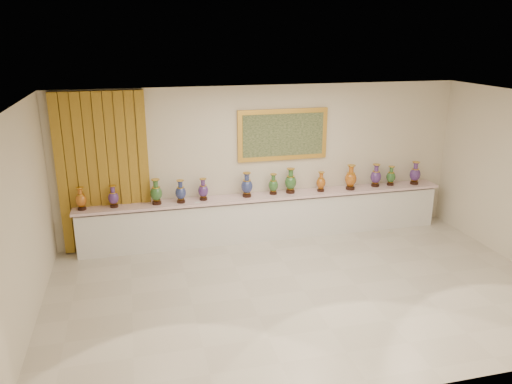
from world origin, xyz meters
TOP-DOWN VIEW (x-y plane):
  - ground at (0.00, 0.00)m, footprint 8.00×8.00m
  - room at (-2.49, 2.44)m, footprint 8.00×8.00m
  - counter at (0.00, 2.27)m, footprint 7.28×0.48m
  - vase_0 at (-3.45, 2.24)m, footprint 0.24×0.24m
  - vase_1 at (-2.89, 2.25)m, footprint 0.19×0.19m
  - vase_2 at (-2.13, 2.23)m, footprint 0.29×0.29m
  - vase_3 at (-1.68, 2.21)m, footprint 0.24×0.24m
  - vase_4 at (-1.25, 2.26)m, footprint 0.25×0.25m
  - vase_5 at (-0.40, 2.25)m, footprint 0.29×0.29m
  - vase_6 at (0.14, 2.28)m, footprint 0.25×0.25m
  - vase_7 at (0.49, 2.29)m, footprint 0.28×0.28m
  - vase_8 at (1.11, 2.24)m, footprint 0.23×0.23m
  - vase_9 at (1.74, 2.21)m, footprint 0.29×0.29m
  - vase_10 at (2.33, 2.28)m, footprint 0.28×0.28m
  - vase_11 at (2.68, 2.28)m, footprint 0.20×0.20m
  - vase_12 at (3.20, 2.23)m, footprint 0.23×0.23m
  - label_card at (-1.38, 2.13)m, footprint 0.10×0.06m

SIDE VIEW (x-z plane):
  - ground at x=0.00m, z-range 0.00..0.00m
  - counter at x=0.00m, z-range -0.01..0.89m
  - label_card at x=-1.38m, z-range 0.90..0.90m
  - vase_8 at x=1.11m, z-range 0.88..1.28m
  - vase_11 at x=2.68m, z-range 0.88..1.28m
  - vase_1 at x=-2.89m, z-range 0.88..1.29m
  - vase_6 at x=0.14m, z-range 0.88..1.29m
  - vase_4 at x=-1.25m, z-range 0.88..1.30m
  - vase_0 at x=-3.45m, z-range 0.88..1.30m
  - vase_3 at x=-1.68m, z-range 0.88..1.31m
  - vase_10 at x=2.33m, z-range 0.88..1.35m
  - vase_2 at x=-2.13m, z-range 0.88..1.35m
  - vase_12 at x=3.20m, z-range 0.88..1.36m
  - vase_5 at x=-0.40m, z-range 0.87..1.36m
  - vase_7 at x=0.49m, z-range 0.87..1.37m
  - vase_9 at x=1.74m, z-range 0.87..1.38m
  - room at x=-2.49m, z-range -2.41..5.59m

